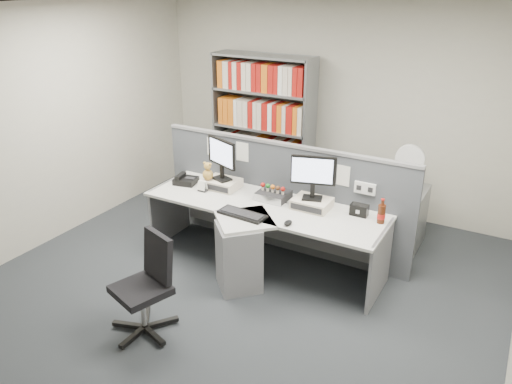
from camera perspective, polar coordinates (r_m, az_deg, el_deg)
The scene contains 21 objects.
ground at distance 5.01m, azimuth -3.73°, elevation -12.32°, with size 5.50×5.50×0.00m, color #31353A.
room_shell at distance 4.23m, azimuth -4.36°, elevation 7.84°, with size 5.04×5.54×2.72m.
partition at distance 5.63m, azimuth 3.03°, elevation -0.45°, with size 3.00×0.08×1.27m.
desk at distance 5.20m, azimuth -0.30°, elevation -4.91°, with size 2.60×1.20×0.72m.
monitor_riser_left at distance 5.66m, azimuth -3.88°, elevation 0.96°, with size 0.38×0.31×0.10m.
monitor_riser_right at distance 5.18m, azimuth 6.39°, elevation -1.30°, with size 0.38×0.31×0.10m.
monitor_left at distance 5.54m, azimuth -3.96°, elevation 4.15°, with size 0.44×0.21×0.47m.
monitor_right at distance 5.06m, azimuth 6.55°, elevation 2.08°, with size 0.45×0.20×0.46m.
desktop_pc at distance 5.36m, azimuth 1.99°, elevation -0.37°, with size 0.32×0.29×0.09m.
figurines at distance 5.31m, azimuth 1.92°, elevation 0.50°, with size 0.29×0.05×0.09m.
keyboard at distance 5.00m, azimuth -1.59°, elevation -2.54°, with size 0.51×0.22×0.03m.
mouse at distance 4.82m, azimuth 3.68°, elevation -3.53°, with size 0.07×0.11×0.04m, color black.
desk_phone at distance 5.83m, azimuth -8.06°, elevation 1.35°, with size 0.28×0.26×0.10m.
desk_calendar at distance 5.58m, azimuth -6.12°, elevation 0.59°, with size 0.10×0.08×0.12m.
plush_toy at distance 5.62m, azimuth -5.52°, elevation 2.25°, with size 0.12×0.12×0.21m.
speaker at distance 5.09m, azimuth 11.70°, elevation -2.02°, with size 0.18×0.10×0.12m, color black.
cola_bottle at distance 4.97m, azimuth 14.12°, elevation -2.44°, with size 0.08×0.08×0.25m.
shelving_unit at distance 6.91m, azimuth 0.79°, elevation 7.00°, with size 1.41×0.40×2.00m.
filing_cabinet at distance 6.06m, azimuth 16.37°, elevation -2.78°, with size 0.45×0.61×0.70m.
desk_fan at distance 5.80m, azimuth 17.13°, elevation 3.31°, with size 0.32×0.19×0.53m.
office_chair at distance 4.50m, azimuth -12.26°, elevation -10.05°, with size 0.60×0.60×0.90m.
Camera 1 is at (2.27, -3.39, 2.91)m, focal length 35.06 mm.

